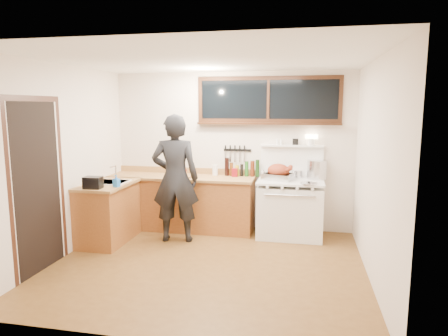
% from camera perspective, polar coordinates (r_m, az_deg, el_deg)
% --- Properties ---
extents(ground_plane, '(4.00, 3.50, 0.02)m').
position_cam_1_polar(ground_plane, '(5.35, -2.39, -13.76)').
color(ground_plane, '#563616').
extents(room_shell, '(4.10, 3.60, 2.65)m').
position_cam_1_polar(room_shell, '(4.96, -2.51, 4.26)').
color(room_shell, beige).
rests_on(room_shell, ground).
extents(counter_back, '(2.44, 0.64, 1.00)m').
position_cam_1_polar(counter_back, '(6.74, -6.10, -4.86)').
color(counter_back, brown).
rests_on(counter_back, ground).
extents(counter_left, '(0.64, 1.09, 0.90)m').
position_cam_1_polar(counter_left, '(6.34, -16.20, -6.07)').
color(counter_left, brown).
rests_on(counter_left, ground).
extents(sink_unit, '(0.50, 0.45, 0.37)m').
position_cam_1_polar(sink_unit, '(6.31, -15.87, -2.44)').
color(sink_unit, white).
rests_on(sink_unit, counter_left).
extents(vintage_stove, '(1.02, 0.74, 1.60)m').
position_cam_1_polar(vintage_stove, '(6.41, 9.42, -5.54)').
color(vintage_stove, white).
rests_on(vintage_stove, ground).
extents(back_window, '(2.32, 0.13, 0.77)m').
position_cam_1_polar(back_window, '(6.54, 6.31, 8.94)').
color(back_window, black).
rests_on(back_window, room_shell).
extents(left_doorway, '(0.02, 1.04, 2.17)m').
position_cam_1_polar(left_doorway, '(5.39, -25.02, -2.24)').
color(left_doorway, black).
rests_on(left_doorway, ground).
extents(knife_strip, '(0.46, 0.03, 0.28)m').
position_cam_1_polar(knife_strip, '(6.66, 1.78, 2.50)').
color(knife_strip, black).
rests_on(knife_strip, room_shell).
extents(man, '(0.77, 0.58, 1.93)m').
position_cam_1_polar(man, '(6.05, -6.97, -1.49)').
color(man, black).
rests_on(man, ground).
extents(soap_bottle, '(0.09, 0.10, 0.17)m').
position_cam_1_polar(soap_bottle, '(5.91, -15.12, -1.79)').
color(soap_bottle, blue).
rests_on(soap_bottle, counter_left).
extents(toaster, '(0.25, 0.18, 0.17)m').
position_cam_1_polar(toaster, '(5.89, -18.21, -1.99)').
color(toaster, black).
rests_on(toaster, counter_left).
extents(cutting_board, '(0.47, 0.38, 0.14)m').
position_cam_1_polar(cutting_board, '(6.58, -6.50, -0.77)').
color(cutting_board, olive).
rests_on(cutting_board, counter_back).
extents(roast_turkey, '(0.54, 0.47, 0.25)m').
position_cam_1_polar(roast_turkey, '(6.33, 7.81, -0.73)').
color(roast_turkey, silver).
rests_on(roast_turkey, vintage_stove).
extents(stockpot, '(0.40, 0.40, 0.30)m').
position_cam_1_polar(stockpot, '(6.51, 13.14, -0.20)').
color(stockpot, silver).
rests_on(stockpot, vintage_stove).
extents(saucepan, '(0.19, 0.29, 0.12)m').
position_cam_1_polar(saucepan, '(6.56, 10.43, -0.83)').
color(saucepan, silver).
rests_on(saucepan, vintage_stove).
extents(pot_lid, '(0.33, 0.33, 0.04)m').
position_cam_1_polar(pot_lid, '(6.04, 12.01, -2.17)').
color(pot_lid, silver).
rests_on(pot_lid, vintage_stove).
extents(coffee_tin, '(0.09, 0.08, 0.14)m').
position_cam_1_polar(coffee_tin, '(6.54, 1.56, -0.65)').
color(coffee_tin, maroon).
rests_on(coffee_tin, counter_back).
extents(pitcher, '(0.11, 0.11, 0.17)m').
position_cam_1_polar(pitcher, '(6.67, -1.28, -0.31)').
color(pitcher, white).
rests_on(pitcher, counter_back).
extents(bottle_cluster, '(0.58, 0.07, 0.30)m').
position_cam_1_polar(bottle_cluster, '(6.58, 2.58, -0.08)').
color(bottle_cluster, black).
rests_on(bottle_cluster, counter_back).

